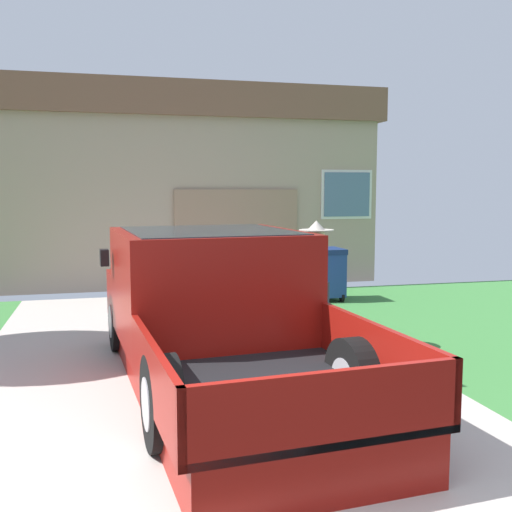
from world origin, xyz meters
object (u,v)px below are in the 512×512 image
Objects in this scene: pickup_truck at (214,311)px; handbag at (311,344)px; person_with_hat at (316,278)px; house_with_garage at (171,186)px; wheeled_trash_bin at (326,272)px.

pickup_truck is 1.68m from handbag.
person_with_hat reaches higher than handbag.
house_with_garage reaches higher than wheeled_trash_bin.
wheeled_trash_bin is (1.43, 3.34, -0.41)m from person_with_hat.
house_with_garage reaches higher than handbag.
pickup_truck is 5.20m from wheeled_trash_bin.
handbag is 0.05× the size of house_with_garage.
person_with_hat is (1.55, 0.91, 0.19)m from pickup_truck.
person_with_hat is 0.88m from handbag.
house_with_garage is at bearing -117.18° from person_with_hat.
house_with_garage is (-0.83, 9.03, 2.12)m from handbag.
person_with_hat is 0.19× the size of house_with_garage.
person_with_hat is 3.66m from wheeled_trash_bin.
handbag is at bearing -84.75° from house_with_garage.
handbag is at bearing 26.21° from person_with_hat.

